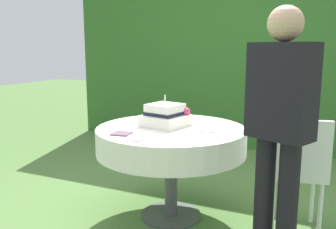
{
  "coord_description": "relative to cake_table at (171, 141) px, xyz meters",
  "views": [
    {
      "loc": [
        1.14,
        -2.55,
        1.37
      ],
      "look_at": [
        -0.03,
        0.01,
        0.85
      ],
      "focal_mm": 38.82,
      "sensor_mm": 36.0,
      "label": 1
    }
  ],
  "objects": [
    {
      "name": "serving_plate_left",
      "position": [
        -0.05,
        -0.44,
        0.11
      ],
      "size": [
        0.13,
        0.13,
        0.01
      ],
      "primitive_type": "cylinder",
      "color": "white",
      "rests_on": "cake_table"
    },
    {
      "name": "napkin_stack",
      "position": [
        -0.23,
        -0.36,
        0.11
      ],
      "size": [
        0.15,
        0.15,
        0.01
      ],
      "primitive_type": "cube",
      "rotation": [
        0.0,
        0.0,
        0.14
      ],
      "color": "#6B4C60",
      "rests_on": "cake_table"
    },
    {
      "name": "ground_plane",
      "position": [
        0.0,
        0.0,
        -0.64
      ],
      "size": [
        20.0,
        20.0,
        0.0
      ],
      "primitive_type": "plane",
      "color": "#547A3D"
    },
    {
      "name": "foliage_hedge",
      "position": [
        0.0,
        2.62,
        0.64
      ],
      "size": [
        5.09,
        0.68,
        2.57
      ],
      "primitive_type": "cube",
      "color": "#336628",
      "rests_on": "ground_plane"
    },
    {
      "name": "serving_plate_near",
      "position": [
        0.3,
        -0.01,
        0.11
      ],
      "size": [
        0.14,
        0.14,
        0.01
      ],
      "primitive_type": "cylinder",
      "color": "white",
      "rests_on": "cake_table"
    },
    {
      "name": "serving_plate_far",
      "position": [
        0.21,
        0.36,
        0.11
      ],
      "size": [
        0.11,
        0.11,
        0.01
      ],
      "primitive_type": "cylinder",
      "color": "white",
      "rests_on": "cake_table"
    },
    {
      "name": "wedding_cake",
      "position": [
        -0.06,
        0.03,
        0.19
      ],
      "size": [
        0.38,
        0.38,
        0.25
      ],
      "color": "white",
      "rests_on": "cake_table"
    },
    {
      "name": "garden_chair",
      "position": [
        0.95,
        0.1,
        -0.1
      ],
      "size": [
        0.47,
        0.47,
        0.89
      ],
      "color": "white",
      "rests_on": "ground_plane"
    },
    {
      "name": "cake_table",
      "position": [
        0.0,
        0.0,
        0.0
      ],
      "size": [
        1.18,
        1.18,
        0.75
      ],
      "color": "#4C4C51",
      "rests_on": "ground_plane"
    },
    {
      "name": "standing_person",
      "position": [
        0.88,
        -0.42,
        0.29
      ],
      "size": [
        0.41,
        0.33,
        1.6
      ],
      "color": "black",
      "rests_on": "ground_plane"
    }
  ]
}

